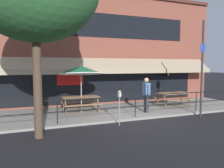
# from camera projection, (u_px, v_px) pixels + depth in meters

# --- Properties ---
(ground_plane) EXTENTS (120.00, 120.00, 0.00)m
(ground_plane) POSITION_uv_depth(u_px,v_px,m) (138.00, 120.00, 9.61)
(ground_plane) COLOR black
(patio_deck) EXTENTS (15.00, 4.00, 0.10)m
(patio_deck) POSITION_uv_depth(u_px,v_px,m) (120.00, 110.00, 11.47)
(patio_deck) COLOR gray
(patio_deck) RESTS_ON ground
(restaurant_building) EXTENTS (15.00, 1.60, 6.83)m
(restaurant_building) POSITION_uv_depth(u_px,v_px,m) (106.00, 49.00, 13.26)
(restaurant_building) COLOR brown
(restaurant_building) RESTS_ON ground
(patio_railing) EXTENTS (13.84, 0.04, 0.97)m
(patio_railing) POSITION_uv_depth(u_px,v_px,m) (135.00, 101.00, 9.83)
(patio_railing) COLOR black
(patio_railing) RESTS_ON patio_deck
(picnic_table_left) EXTENTS (1.80, 1.42, 0.76)m
(picnic_table_left) POSITION_uv_depth(u_px,v_px,m) (81.00, 100.00, 10.85)
(picnic_table_left) COLOR #997047
(picnic_table_left) RESTS_ON patio_deck
(picnic_table_centre) EXTENTS (1.80, 1.42, 0.76)m
(picnic_table_centre) POSITION_uv_depth(u_px,v_px,m) (174.00, 95.00, 12.46)
(picnic_table_centre) COLOR #997047
(picnic_table_centre) RESTS_ON patio_deck
(patio_umbrella_left) EXTENTS (2.14, 2.14, 2.39)m
(patio_umbrella_left) POSITION_uv_depth(u_px,v_px,m) (81.00, 70.00, 10.61)
(patio_umbrella_left) COLOR #B7B2A8
(patio_umbrella_left) RESTS_ON patio_deck
(pedestrian_walking) EXTENTS (0.27, 0.62, 1.71)m
(pedestrian_walking) POSITION_uv_depth(u_px,v_px,m) (146.00, 93.00, 10.67)
(pedestrian_walking) COLOR #333338
(pedestrian_walking) RESTS_ON patio_deck
(parking_meter_near) EXTENTS (0.15, 0.16, 1.42)m
(parking_meter_near) POSITION_uv_depth(u_px,v_px,m) (119.00, 97.00, 8.67)
(parking_meter_near) COLOR gray
(parking_meter_near) RESTS_ON ground
(street_sign_pole) EXTENTS (0.28, 0.09, 4.46)m
(street_sign_pole) POSITION_uv_depth(u_px,v_px,m) (202.00, 68.00, 10.10)
(street_sign_pole) COLOR #2D2D33
(street_sign_pole) RESTS_ON ground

